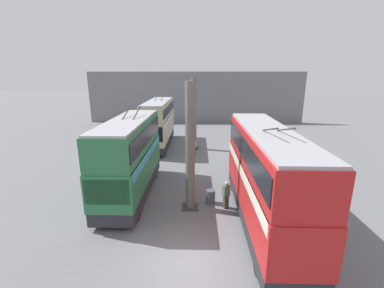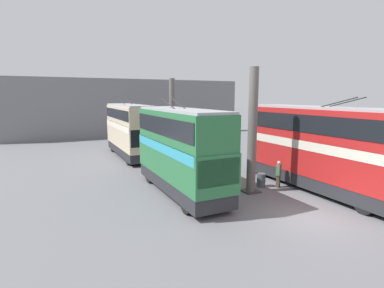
# 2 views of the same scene
# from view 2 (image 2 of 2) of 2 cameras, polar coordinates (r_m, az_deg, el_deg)

# --- Properties ---
(ground_plane) EXTENTS (240.00, 240.00, 0.00)m
(ground_plane) POSITION_cam_2_polar(r_m,az_deg,el_deg) (16.10, 21.74, -13.32)
(ground_plane) COLOR slate
(depot_back_wall) EXTENTS (0.50, 36.00, 8.42)m
(depot_back_wall) POSITION_cam_2_polar(r_m,az_deg,el_deg) (45.38, -11.48, 6.75)
(depot_back_wall) COLOR slate
(depot_back_wall) RESTS_ON ground_plane
(support_column_near) EXTENTS (1.00, 1.00, 7.69)m
(support_column_near) POSITION_cam_2_polar(r_m,az_deg,el_deg) (18.66, 11.42, 2.03)
(support_column_near) COLOR #605B56
(support_column_near) RESTS_ON ground_plane
(support_column_far) EXTENTS (1.00, 1.00, 7.69)m
(support_column_far) POSITION_cam_2_polar(r_m,az_deg,el_deg) (30.08, -3.78, 4.84)
(support_column_far) COLOR #605B56
(support_column_far) RESTS_ON ground_plane
(bus_left_far) EXTENTS (11.07, 2.54, 5.94)m
(bus_left_far) POSITION_cam_2_polar(r_m,az_deg,el_deg) (20.41, 23.12, 0.10)
(bus_left_far) COLOR black
(bus_left_far) RESTS_ON ground_plane
(bus_right_mid) EXTENTS (9.20, 2.54, 5.84)m
(bus_right_mid) POSITION_cam_2_polar(r_m,az_deg,el_deg) (18.18, -2.21, -0.36)
(bus_right_mid) COLOR black
(bus_right_mid) RESTS_ON ground_plane
(bus_right_far) EXTENTS (10.06, 2.54, 5.76)m
(bus_right_far) POSITION_cam_2_polar(r_m,az_deg,el_deg) (30.06, -11.85, 3.17)
(bus_right_far) COLOR black
(bus_right_far) RESTS_ON ground_plane
(person_by_left_row) EXTENTS (0.42, 0.48, 1.77)m
(person_by_left_row) POSITION_cam_2_polar(r_m,az_deg,el_deg) (20.54, 16.16, -5.39)
(person_by_left_row) COLOR #473D33
(person_by_left_row) RESTS_ON ground_plane
(person_aisle_midway) EXTENTS (0.48, 0.42, 1.65)m
(person_aisle_midway) POSITION_cam_2_polar(r_m,az_deg,el_deg) (28.45, -2.02, -1.19)
(person_aisle_midway) COLOR #473D33
(person_aisle_midway) RESTS_ON ground_plane
(oil_drum) EXTENTS (0.59, 0.59, 0.89)m
(oil_drum) POSITION_cam_2_polar(r_m,az_deg,el_deg) (20.54, 13.03, -6.70)
(oil_drum) COLOR #424C56
(oil_drum) RESTS_ON ground_plane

